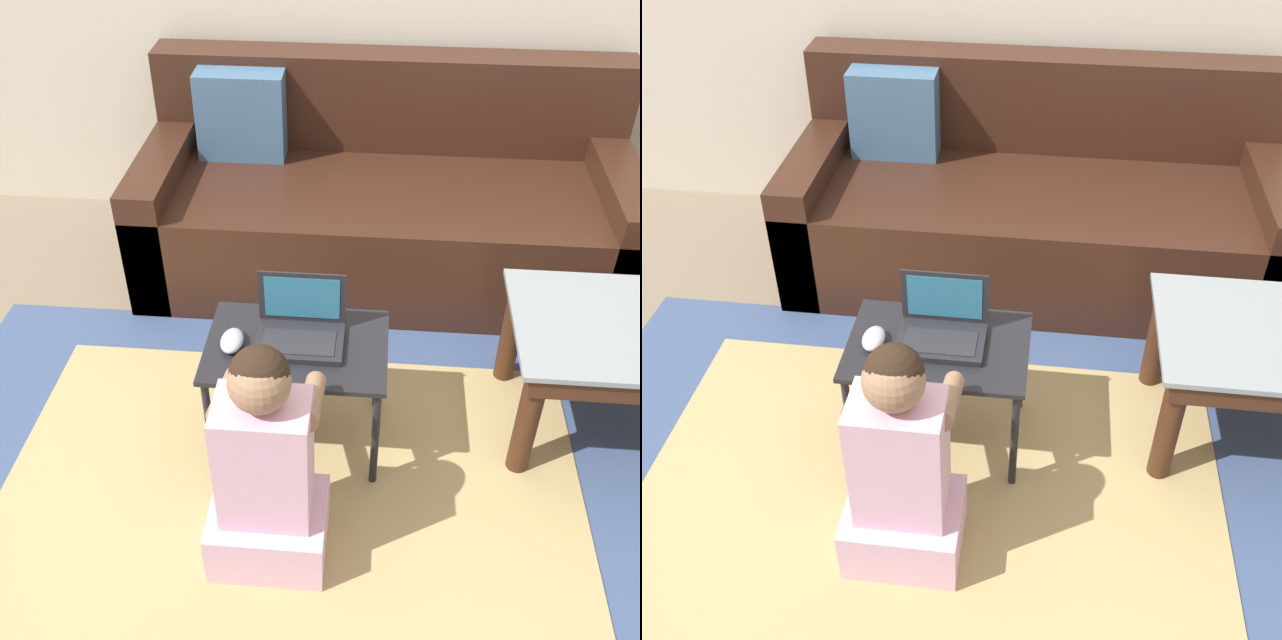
% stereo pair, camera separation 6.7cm
% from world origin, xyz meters
% --- Properties ---
extents(ground_plane, '(16.00, 16.00, 0.00)m').
position_xyz_m(ground_plane, '(0.00, 0.00, 0.00)').
color(ground_plane, '#7F705B').
extents(area_rug, '(2.50, 1.68, 0.01)m').
position_xyz_m(area_rug, '(-0.13, -0.09, 0.00)').
color(area_rug, '#3D517A').
rests_on(area_rug, ground_plane).
extents(couch, '(1.98, 0.86, 0.82)m').
position_xyz_m(couch, '(0.11, 1.20, 0.29)').
color(couch, '#381E14').
rests_on(couch, ground_plane).
extents(laptop_desk, '(0.55, 0.38, 0.41)m').
position_xyz_m(laptop_desk, '(-0.13, 0.12, 0.36)').
color(laptop_desk, black).
rests_on(laptop_desk, ground_plane).
extents(laptop, '(0.27, 0.19, 0.20)m').
position_xyz_m(laptop, '(-0.12, 0.15, 0.44)').
color(laptop, '#232328').
rests_on(laptop, laptop_desk).
extents(computer_mouse, '(0.07, 0.11, 0.04)m').
position_xyz_m(computer_mouse, '(-0.32, 0.10, 0.43)').
color(computer_mouse, '#B2B7C1').
rests_on(computer_mouse, laptop_desk).
extents(person_seated, '(0.32, 0.37, 0.75)m').
position_xyz_m(person_seated, '(-0.17, -0.31, 0.32)').
color(person_seated, '#E5B2CC').
rests_on(person_seated, ground_plane).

